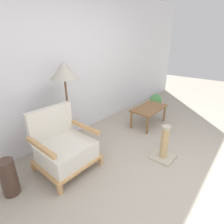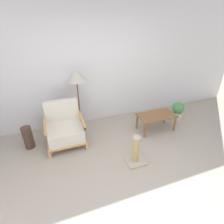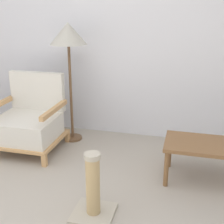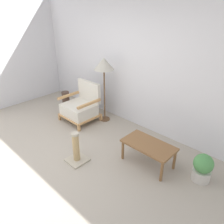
% 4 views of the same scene
% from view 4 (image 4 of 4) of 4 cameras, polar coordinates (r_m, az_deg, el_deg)
% --- Properties ---
extents(ground_plane, '(14.00, 14.00, 0.00)m').
position_cam_4_polar(ground_plane, '(3.77, -16.89, -14.58)').
color(ground_plane, '#A89E8E').
extents(wall_back, '(8.00, 0.06, 2.70)m').
position_cam_4_polar(wall_back, '(4.47, 6.45, 12.71)').
color(wall_back, silver).
rests_on(wall_back, ground_plane).
extents(armchair, '(0.75, 0.68, 0.86)m').
position_cam_4_polar(armchair, '(4.94, -8.15, 1.39)').
color(armchair, tan).
rests_on(armchair, ground_plane).
extents(floor_lamp, '(0.42, 0.42, 1.42)m').
position_cam_4_polar(floor_lamp, '(4.59, -2.12, 11.82)').
color(floor_lamp, brown).
rests_on(floor_lamp, ground_plane).
extents(coffee_table, '(0.84, 0.46, 0.39)m').
position_cam_4_polar(coffee_table, '(3.60, 9.53, -8.90)').
color(coffee_table, brown).
rests_on(coffee_table, ground_plane).
extents(vase, '(0.19, 0.19, 0.47)m').
position_cam_4_polar(vase, '(5.56, -11.93, 2.94)').
color(vase, '#473328').
rests_on(vase, ground_plane).
extents(potted_plant, '(0.29, 0.29, 0.45)m').
position_cam_4_polar(potted_plant, '(3.59, 22.58, -13.25)').
color(potted_plant, beige).
rests_on(potted_plant, ground_plane).
extents(scratching_post, '(0.33, 0.33, 0.55)m').
position_cam_4_polar(scratching_post, '(3.74, -9.29, -9.98)').
color(scratching_post, '#B2A893').
rests_on(scratching_post, ground_plane).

